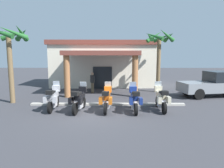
{
  "coord_description": "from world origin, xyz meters",
  "views": [
    {
      "loc": [
        1.13,
        -11.05,
        3.23
      ],
      "look_at": [
        0.97,
        3.18,
        1.2
      ],
      "focal_mm": 33.09,
      "sensor_mm": 36.0,
      "label": 1
    }
  ],
  "objects_px": {
    "motel_building": "(103,63)",
    "pickup_truck_gray": "(214,84)",
    "motorcycle_cream": "(161,99)",
    "motorcycle_orange": "(107,99)",
    "motorcycle_silver": "(53,98)",
    "motorcycle_blue": "(134,100)",
    "palm_tree_near_portico": "(159,45)",
    "pedestrian": "(92,81)",
    "palm_tree_roadside": "(9,42)",
    "motorcycle_black": "(79,99)"
  },
  "relations": [
    {
      "from": "pickup_truck_gray",
      "to": "palm_tree_near_portico",
      "type": "relative_size",
      "value": 1.01
    },
    {
      "from": "motorcycle_black",
      "to": "pickup_truck_gray",
      "type": "bearing_deg",
      "value": -57.5
    },
    {
      "from": "motorcycle_black",
      "to": "motorcycle_orange",
      "type": "distance_m",
      "value": 1.58
    },
    {
      "from": "motorcycle_silver",
      "to": "motorcycle_orange",
      "type": "xyz_separation_m",
      "value": [
        3.15,
        -0.27,
        0.0
      ]
    },
    {
      "from": "motorcycle_black",
      "to": "palm_tree_near_portico",
      "type": "relative_size",
      "value": 0.41
    },
    {
      "from": "motorcycle_orange",
      "to": "palm_tree_near_portico",
      "type": "xyz_separation_m",
      "value": [
        4.23,
        6.26,
        3.34
      ]
    },
    {
      "from": "motorcycle_black",
      "to": "motel_building",
      "type": "bearing_deg",
      "value": 3.64
    },
    {
      "from": "motel_building",
      "to": "motorcycle_orange",
      "type": "height_order",
      "value": "motel_building"
    },
    {
      "from": "motorcycle_cream",
      "to": "palm_tree_near_portico",
      "type": "height_order",
      "value": "palm_tree_near_portico"
    },
    {
      "from": "pedestrian",
      "to": "palm_tree_near_portico",
      "type": "height_order",
      "value": "palm_tree_near_portico"
    },
    {
      "from": "pickup_truck_gray",
      "to": "motorcycle_orange",
      "type": "bearing_deg",
      "value": -162.53
    },
    {
      "from": "motorcycle_blue",
      "to": "pickup_truck_gray",
      "type": "height_order",
      "value": "pickup_truck_gray"
    },
    {
      "from": "pickup_truck_gray",
      "to": "motorcycle_cream",
      "type": "bearing_deg",
      "value": -151.1
    },
    {
      "from": "motorcycle_blue",
      "to": "pickup_truck_gray",
      "type": "distance_m",
      "value": 7.98
    },
    {
      "from": "motorcycle_blue",
      "to": "motel_building",
      "type": "bearing_deg",
      "value": 11.35
    },
    {
      "from": "pedestrian",
      "to": "palm_tree_near_portico",
      "type": "relative_size",
      "value": 0.32
    },
    {
      "from": "motel_building",
      "to": "pedestrian",
      "type": "distance_m",
      "value": 4.92
    },
    {
      "from": "motorcycle_black",
      "to": "palm_tree_near_portico",
      "type": "xyz_separation_m",
      "value": [
        5.8,
        6.31,
        3.34
      ]
    },
    {
      "from": "motel_building",
      "to": "motorcycle_black",
      "type": "distance_m",
      "value": 10.63
    },
    {
      "from": "motel_building",
      "to": "palm_tree_near_portico",
      "type": "xyz_separation_m",
      "value": [
        4.99,
        -4.16,
        1.68
      ]
    },
    {
      "from": "motel_building",
      "to": "motorcycle_orange",
      "type": "bearing_deg",
      "value": -87.51
    },
    {
      "from": "motorcycle_cream",
      "to": "palm_tree_near_portico",
      "type": "distance_m",
      "value": 6.99
    },
    {
      "from": "motorcycle_blue",
      "to": "palm_tree_near_portico",
      "type": "bearing_deg",
      "value": -24.02
    },
    {
      "from": "motorcycle_orange",
      "to": "palm_tree_near_portico",
      "type": "relative_size",
      "value": 0.41
    },
    {
      "from": "pickup_truck_gray",
      "to": "palm_tree_roadside",
      "type": "bearing_deg",
      "value": 178.44
    },
    {
      "from": "motorcycle_orange",
      "to": "palm_tree_near_portico",
      "type": "bearing_deg",
      "value": -30.55
    },
    {
      "from": "palm_tree_near_portico",
      "to": "palm_tree_roadside",
      "type": "height_order",
      "value": "palm_tree_near_portico"
    },
    {
      "from": "pedestrian",
      "to": "palm_tree_roadside",
      "type": "height_order",
      "value": "palm_tree_roadside"
    },
    {
      "from": "motorcycle_silver",
      "to": "palm_tree_near_portico",
      "type": "xyz_separation_m",
      "value": [
        7.38,
        5.99,
        3.34
      ]
    },
    {
      "from": "motorcycle_black",
      "to": "motorcycle_silver",
      "type": "bearing_deg",
      "value": 86.57
    },
    {
      "from": "motorcycle_black",
      "to": "motorcycle_cream",
      "type": "height_order",
      "value": "same"
    },
    {
      "from": "motorcycle_silver",
      "to": "pedestrian",
      "type": "height_order",
      "value": "pedestrian"
    },
    {
      "from": "motel_building",
      "to": "pickup_truck_gray",
      "type": "distance_m",
      "value": 10.89
    },
    {
      "from": "palm_tree_roadside",
      "to": "motorcycle_blue",
      "type": "bearing_deg",
      "value": -14.73
    },
    {
      "from": "pickup_truck_gray",
      "to": "pedestrian",
      "type": "bearing_deg",
      "value": 161.39
    },
    {
      "from": "motorcycle_cream",
      "to": "pedestrian",
      "type": "xyz_separation_m",
      "value": [
        -4.57,
        5.51,
        0.32
      ]
    },
    {
      "from": "motorcycle_black",
      "to": "motorcycle_cream",
      "type": "xyz_separation_m",
      "value": [
        4.73,
        0.26,
        0.0
      ]
    },
    {
      "from": "motorcycle_silver",
      "to": "pickup_truck_gray",
      "type": "relative_size",
      "value": 0.41
    },
    {
      "from": "motorcycle_cream",
      "to": "motorcycle_orange",
      "type": "bearing_deg",
      "value": 92.66
    },
    {
      "from": "palm_tree_near_portico",
      "to": "motorcycle_cream",
      "type": "bearing_deg",
      "value": -100.09
    },
    {
      "from": "motel_building",
      "to": "motorcycle_orange",
      "type": "distance_m",
      "value": 10.58
    },
    {
      "from": "motorcycle_blue",
      "to": "palm_tree_roadside",
      "type": "xyz_separation_m",
      "value": [
        -7.98,
        2.1,
        3.35
      ]
    },
    {
      "from": "motorcycle_silver",
      "to": "motorcycle_cream",
      "type": "distance_m",
      "value": 6.3
    },
    {
      "from": "palm_tree_roadside",
      "to": "motorcycle_silver",
      "type": "bearing_deg",
      "value": -28.57
    },
    {
      "from": "motorcycle_silver",
      "to": "palm_tree_roadside",
      "type": "relative_size",
      "value": 0.43
    },
    {
      "from": "motel_building",
      "to": "motorcycle_silver",
      "type": "height_order",
      "value": "motel_building"
    },
    {
      "from": "pickup_truck_gray",
      "to": "palm_tree_near_portico",
      "type": "height_order",
      "value": "palm_tree_near_portico"
    },
    {
      "from": "motorcycle_silver",
      "to": "palm_tree_roadside",
      "type": "distance_m",
      "value": 4.99
    },
    {
      "from": "motorcycle_silver",
      "to": "motorcycle_orange",
      "type": "height_order",
      "value": "same"
    },
    {
      "from": "motorcycle_orange",
      "to": "motorcycle_silver",
      "type": "bearing_deg",
      "value": 88.55
    }
  ]
}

